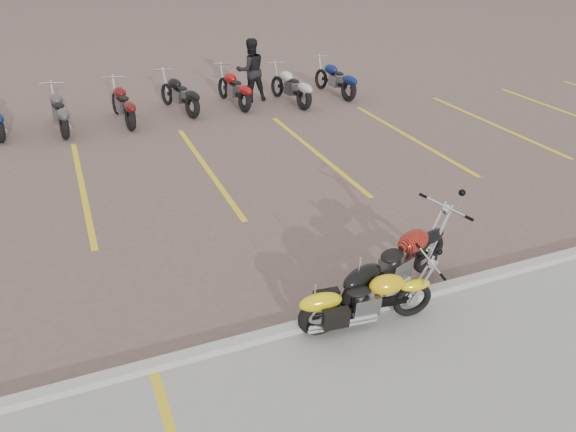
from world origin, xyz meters
The scene contains 7 objects.
ground centered at (0.00, 0.00, 0.00)m, with size 100.00×100.00×0.00m, color #715651.
curb centered at (0.00, -2.00, 0.06)m, with size 60.00×0.18×0.12m, color #ADAAA3.
parking_stripes centered at (0.00, 4.00, 0.00)m, with size 38.00×5.50×0.01m, color yellow, non-canonical shape.
yellow_cruiser centered at (0.54, -2.22, 0.40)m, with size 1.96×0.37×0.81m.
flame_cruiser centered at (1.30, -1.74, 0.48)m, with size 2.26×0.95×0.97m.
person_b centered at (2.69, 8.68, 0.94)m, with size 0.92×0.71×1.88m, color black.
bg_bike_row centered at (-2.12, 8.24, 0.55)m, with size 15.84×2.08×1.10m.
Camera 1 is at (-2.75, -7.56, 5.02)m, focal length 35.00 mm.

